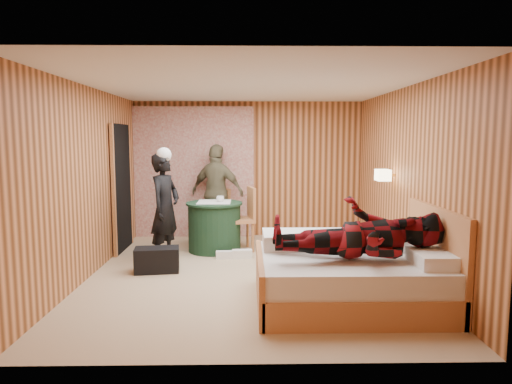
{
  "coord_description": "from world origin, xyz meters",
  "views": [
    {
      "loc": [
        -0.01,
        -6.0,
        1.81
      ],
      "look_at": [
        0.11,
        0.54,
        1.05
      ],
      "focal_mm": 32.0,
      "sensor_mm": 36.0,
      "label": 1
    }
  ],
  "objects_px": {
    "bed": "(350,275)",
    "round_table": "(214,226)",
    "nightstand": "(370,240)",
    "man_on_bed": "(359,221)",
    "duffel_bag": "(157,260)",
    "chair_far": "(218,211)",
    "man_at_table": "(217,193)",
    "woman_standing": "(165,208)",
    "chair_near": "(244,214)",
    "wall_lamp": "(383,175)"
  },
  "relations": [
    {
      "from": "bed",
      "to": "round_table",
      "type": "bearing_deg",
      "value": 124.7
    },
    {
      "from": "nightstand",
      "to": "man_on_bed",
      "type": "xyz_separation_m",
      "value": [
        -0.73,
        -2.21,
        0.71
      ]
    },
    {
      "from": "man_on_bed",
      "to": "duffel_bag",
      "type": "bearing_deg",
      "value": 148.76
    },
    {
      "from": "chair_far",
      "to": "man_at_table",
      "type": "height_order",
      "value": "man_at_table"
    },
    {
      "from": "chair_far",
      "to": "man_at_table",
      "type": "distance_m",
      "value": 0.33
    },
    {
      "from": "bed",
      "to": "woman_standing",
      "type": "relative_size",
      "value": 1.24
    },
    {
      "from": "nightstand",
      "to": "man_on_bed",
      "type": "distance_m",
      "value": 2.43
    },
    {
      "from": "round_table",
      "to": "chair_near",
      "type": "height_order",
      "value": "chair_near"
    },
    {
      "from": "bed",
      "to": "man_on_bed",
      "type": "xyz_separation_m",
      "value": [
        0.02,
        -0.23,
        0.66
      ]
    },
    {
      "from": "nightstand",
      "to": "chair_far",
      "type": "distance_m",
      "value": 2.7
    },
    {
      "from": "bed",
      "to": "duffel_bag",
      "type": "relative_size",
      "value": 3.36
    },
    {
      "from": "bed",
      "to": "duffel_bag",
      "type": "distance_m",
      "value": 2.68
    },
    {
      "from": "woman_standing",
      "to": "man_on_bed",
      "type": "height_order",
      "value": "man_on_bed"
    },
    {
      "from": "woman_standing",
      "to": "bed",
      "type": "bearing_deg",
      "value": -105.35
    },
    {
      "from": "woman_standing",
      "to": "man_at_table",
      "type": "relative_size",
      "value": 0.93
    },
    {
      "from": "wall_lamp",
      "to": "woman_standing",
      "type": "distance_m",
      "value": 3.19
    },
    {
      "from": "chair_near",
      "to": "wall_lamp",
      "type": "bearing_deg",
      "value": 53.43
    },
    {
      "from": "chair_far",
      "to": "woman_standing",
      "type": "relative_size",
      "value": 0.58
    },
    {
      "from": "duffel_bag",
      "to": "nightstand",
      "type": "bearing_deg",
      "value": 6.31
    },
    {
      "from": "bed",
      "to": "chair_near",
      "type": "bearing_deg",
      "value": 115.89
    },
    {
      "from": "chair_far",
      "to": "man_at_table",
      "type": "xyz_separation_m",
      "value": [
        -0.01,
        0.05,
        0.32
      ]
    },
    {
      "from": "chair_near",
      "to": "duffel_bag",
      "type": "bearing_deg",
      "value": -56.64
    },
    {
      "from": "chair_far",
      "to": "chair_near",
      "type": "height_order",
      "value": "chair_near"
    },
    {
      "from": "bed",
      "to": "nightstand",
      "type": "bearing_deg",
      "value": 69.14
    },
    {
      "from": "duffel_bag",
      "to": "round_table",
      "type": "bearing_deg",
      "value": 52.27
    },
    {
      "from": "wall_lamp",
      "to": "chair_far",
      "type": "xyz_separation_m",
      "value": [
        -2.46,
        1.57,
        -0.76
      ]
    },
    {
      "from": "chair_near",
      "to": "woman_standing",
      "type": "xyz_separation_m",
      "value": [
        -1.16,
        -0.68,
        0.2
      ]
    },
    {
      "from": "woman_standing",
      "to": "man_on_bed",
      "type": "relative_size",
      "value": 0.91
    },
    {
      "from": "chair_near",
      "to": "duffel_bag",
      "type": "relative_size",
      "value": 1.74
    },
    {
      "from": "man_on_bed",
      "to": "man_at_table",
      "type": "bearing_deg",
      "value": 116.51
    },
    {
      "from": "round_table",
      "to": "woman_standing",
      "type": "bearing_deg",
      "value": -136.16
    },
    {
      "from": "round_table",
      "to": "man_at_table",
      "type": "xyz_separation_m",
      "value": [
        0.0,
        0.76,
        0.46
      ]
    },
    {
      "from": "man_on_bed",
      "to": "round_table",
      "type": "bearing_deg",
      "value": 122.71
    },
    {
      "from": "man_at_table",
      "to": "man_on_bed",
      "type": "xyz_separation_m",
      "value": [
        1.7,
        -3.41,
        0.1
      ]
    },
    {
      "from": "chair_far",
      "to": "man_at_table",
      "type": "bearing_deg",
      "value": 112.88
    },
    {
      "from": "round_table",
      "to": "woman_standing",
      "type": "relative_size",
      "value": 0.56
    },
    {
      "from": "bed",
      "to": "chair_far",
      "type": "relative_size",
      "value": 2.15
    },
    {
      "from": "round_table",
      "to": "chair_far",
      "type": "relative_size",
      "value": 0.98
    },
    {
      "from": "man_on_bed",
      "to": "bed",
      "type": "bearing_deg",
      "value": 96.24
    },
    {
      "from": "round_table",
      "to": "chair_far",
      "type": "bearing_deg",
      "value": 89.05
    },
    {
      "from": "wall_lamp",
      "to": "man_at_table",
      "type": "distance_m",
      "value": 2.99
    },
    {
      "from": "wall_lamp",
      "to": "bed",
      "type": "distance_m",
      "value": 2.02
    },
    {
      "from": "chair_far",
      "to": "chair_near",
      "type": "relative_size",
      "value": 0.9
    },
    {
      "from": "man_at_table",
      "to": "chair_near",
      "type": "bearing_deg",
      "value": 148.04
    },
    {
      "from": "wall_lamp",
      "to": "round_table",
      "type": "bearing_deg",
      "value": 160.99
    },
    {
      "from": "bed",
      "to": "round_table",
      "type": "relative_size",
      "value": 2.19
    },
    {
      "from": "man_on_bed",
      "to": "woman_standing",
      "type": "bearing_deg",
      "value": 139.91
    },
    {
      "from": "wall_lamp",
      "to": "duffel_bag",
      "type": "bearing_deg",
      "value": -173.93
    },
    {
      "from": "duffel_bag",
      "to": "bed",
      "type": "bearing_deg",
      "value": -34.52
    },
    {
      "from": "round_table",
      "to": "man_on_bed",
      "type": "xyz_separation_m",
      "value": [
        1.7,
        -2.65,
        0.56
      ]
    }
  ]
}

